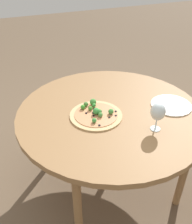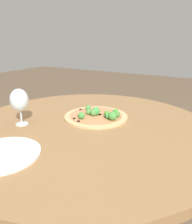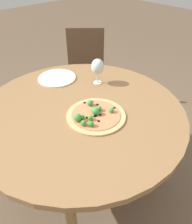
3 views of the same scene
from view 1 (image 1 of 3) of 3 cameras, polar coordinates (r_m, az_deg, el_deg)
ground_plane at (r=2.14m, az=2.71°, el=-15.56°), size 12.00×12.00×0.00m
dining_table at (r=1.70m, az=3.29°, el=-1.17°), size 1.24×1.24×0.71m
pizza at (r=1.61m, az=-0.03°, el=-0.38°), size 0.34×0.34×0.06m
wine_glass at (r=1.47m, az=13.99°, el=0.01°), size 0.09×0.09×0.18m
plate_near at (r=1.78m, az=16.80°, el=1.52°), size 0.27×0.27×0.01m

